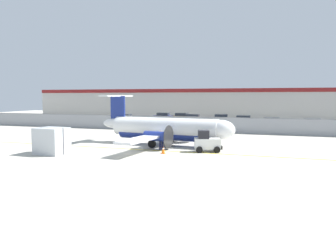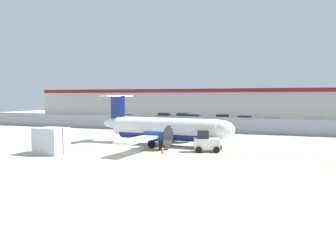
# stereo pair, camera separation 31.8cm
# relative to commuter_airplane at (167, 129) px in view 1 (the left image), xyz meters

# --- Properties ---
(ground_plane) EXTENTS (140.00, 140.00, 0.01)m
(ground_plane) POSITION_rel_commuter_airplane_xyz_m (-0.86, -3.42, -1.60)
(ground_plane) COLOR #B7B2A3
(perimeter_fence) EXTENTS (98.00, 0.10, 2.10)m
(perimeter_fence) POSITION_rel_commuter_airplane_xyz_m (-0.86, 12.58, -0.49)
(perimeter_fence) COLOR gray
(perimeter_fence) RESTS_ON ground
(parking_lot_strip) EXTENTS (98.00, 17.00, 0.12)m
(parking_lot_strip) POSITION_rel_commuter_airplane_xyz_m (-0.86, 24.08, -1.54)
(parking_lot_strip) COLOR #38383A
(parking_lot_strip) RESTS_ON ground
(background_building) EXTENTS (91.00, 8.10, 6.50)m
(background_building) POSITION_rel_commuter_airplane_xyz_m (-0.86, 42.57, 1.66)
(background_building) COLOR beige
(background_building) RESTS_ON ground
(commuter_airplane) EXTENTS (14.35, 16.08, 4.92)m
(commuter_airplane) POSITION_rel_commuter_airplane_xyz_m (0.00, 0.00, 0.00)
(commuter_airplane) COLOR white
(commuter_airplane) RESTS_ON ground
(baggage_tug) EXTENTS (2.56, 1.95, 1.88)m
(baggage_tug) POSITION_rel_commuter_airplane_xyz_m (4.53, -2.72, -0.75)
(baggage_tug) COLOR silver
(baggage_tug) RESTS_ON ground
(ground_crew_worker) EXTENTS (0.49, 0.48, 1.70)m
(ground_crew_worker) POSITION_rel_commuter_airplane_xyz_m (0.29, -2.58, -0.65)
(ground_crew_worker) COLOR #191E4C
(ground_crew_worker) RESTS_ON ground
(cargo_container) EXTENTS (2.53, 2.15, 2.20)m
(cargo_container) POSITION_rel_commuter_airplane_xyz_m (-7.55, -7.79, -0.50)
(cargo_container) COLOR #B7BCC1
(cargo_container) RESTS_ON ground
(traffic_cone_near_left) EXTENTS (0.36, 0.36, 0.64)m
(traffic_cone_near_left) POSITION_rel_commuter_airplane_xyz_m (-1.55, 0.27, -1.29)
(traffic_cone_near_left) COLOR orange
(traffic_cone_near_left) RESTS_ON ground
(traffic_cone_near_right) EXTENTS (0.36, 0.36, 0.64)m
(traffic_cone_near_right) POSITION_rel_commuter_airplane_xyz_m (1.22, -4.69, -1.29)
(traffic_cone_near_right) COLOR orange
(traffic_cone_near_right) RESTS_ON ground
(traffic_cone_far_left) EXTENTS (0.36, 0.36, 0.64)m
(traffic_cone_far_left) POSITION_rel_commuter_airplane_xyz_m (-0.35, 0.75, -1.29)
(traffic_cone_far_left) COLOR orange
(traffic_cone_far_left) RESTS_ON ground
(parked_car_0) EXTENTS (4.34, 2.30, 1.58)m
(parked_car_0) POSITION_rel_commuter_airplane_xyz_m (-15.39, 21.81, -0.71)
(parked_car_0) COLOR black
(parked_car_0) RESTS_ON parking_lot_strip
(parked_car_1) EXTENTS (4.28, 2.16, 1.58)m
(parked_car_1) POSITION_rel_commuter_airplane_xyz_m (-10.40, 28.99, -0.71)
(parked_car_1) COLOR navy
(parked_car_1) RESTS_ON parking_lot_strip
(parked_car_2) EXTENTS (4.35, 2.33, 1.58)m
(parked_car_2) POSITION_rel_commuter_airplane_xyz_m (-6.74, 29.19, -0.71)
(parked_car_2) COLOR #B28C19
(parked_car_2) RESTS_ON parking_lot_strip
(parked_car_3) EXTENTS (4.27, 2.14, 1.58)m
(parked_car_3) POSITION_rel_commuter_airplane_xyz_m (-4.03, 26.05, -0.71)
(parked_car_3) COLOR red
(parked_car_3) RESTS_ON parking_lot_strip
(parked_car_4) EXTENTS (4.37, 2.39, 1.58)m
(parked_car_4) POSITION_rel_commuter_airplane_xyz_m (0.85, 27.10, -0.71)
(parked_car_4) COLOR #19662D
(parked_car_4) RESTS_ON parking_lot_strip
(parked_car_5) EXTENTS (4.23, 2.06, 1.58)m
(parked_car_5) POSITION_rel_commuter_airplane_xyz_m (4.90, 24.90, -0.71)
(parked_car_5) COLOR slate
(parked_car_5) RESTS_ON parking_lot_strip
(parked_car_6) EXTENTS (4.33, 2.29, 1.58)m
(parked_car_6) POSITION_rel_commuter_airplane_xyz_m (9.36, 20.64, -0.71)
(parked_car_6) COLOR #B28C19
(parked_car_6) RESTS_ON parking_lot_strip
(parked_car_7) EXTENTS (4.37, 2.39, 1.58)m
(parked_car_7) POSITION_rel_commuter_airplane_xyz_m (15.15, 19.97, -0.71)
(parked_car_7) COLOR navy
(parked_car_7) RESTS_ON parking_lot_strip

